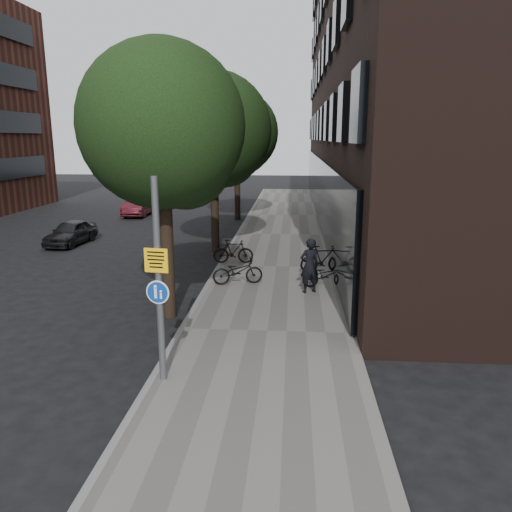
# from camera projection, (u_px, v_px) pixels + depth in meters

# --- Properties ---
(ground) EXTENTS (120.00, 120.00, 0.00)m
(ground) POSITION_uv_depth(u_px,v_px,m) (245.00, 400.00, 9.72)
(ground) COLOR black
(ground) RESTS_ON ground
(sidewalk) EXTENTS (4.50, 60.00, 0.12)m
(sidewalk) POSITION_uv_depth(u_px,v_px,m) (276.00, 268.00, 19.39)
(sidewalk) COLOR slate
(sidewalk) RESTS_ON ground
(curb_edge) EXTENTS (0.15, 60.00, 0.13)m
(curb_edge) POSITION_uv_depth(u_px,v_px,m) (219.00, 267.00, 19.55)
(curb_edge) COLOR slate
(curb_edge) RESTS_ON ground
(building_right_dark_brick) EXTENTS (12.00, 40.00, 18.00)m
(building_right_dark_brick) POSITION_uv_depth(u_px,v_px,m) (430.00, 65.00, 28.36)
(building_right_dark_brick) COLOR black
(building_right_dark_brick) RESTS_ON ground
(street_tree_near) EXTENTS (4.40, 4.40, 7.50)m
(street_tree_near) POSITION_uv_depth(u_px,v_px,m) (166.00, 133.00, 13.22)
(street_tree_near) COLOR black
(street_tree_near) RESTS_ON ground
(street_tree_mid) EXTENTS (5.00, 5.00, 7.80)m
(street_tree_mid) POSITION_uv_depth(u_px,v_px,m) (216.00, 135.00, 21.47)
(street_tree_mid) COLOR black
(street_tree_mid) RESTS_ON ground
(street_tree_far) EXTENTS (5.00, 5.00, 7.80)m
(street_tree_far) POSITION_uv_depth(u_px,v_px,m) (238.00, 136.00, 30.20)
(street_tree_far) COLOR black
(street_tree_far) RESTS_ON ground
(signpost) EXTENTS (0.48, 0.14, 4.16)m
(signpost) POSITION_uv_depth(u_px,v_px,m) (159.00, 281.00, 9.85)
(signpost) COLOR #595B5E
(signpost) RESTS_ON sidewalk
(pedestrian) EXTENTS (0.77, 0.66, 1.77)m
(pedestrian) POSITION_uv_depth(u_px,v_px,m) (309.00, 266.00, 15.92)
(pedestrian) COLOR black
(pedestrian) RESTS_ON sidewalk
(parked_bike_facade_near) EXTENTS (1.61, 0.65, 0.83)m
(parked_bike_facade_near) POSITION_uv_depth(u_px,v_px,m) (326.00, 275.00, 16.60)
(parked_bike_facade_near) COLOR black
(parked_bike_facade_near) RESTS_ON sidewalk
(parked_bike_facade_far) EXTENTS (1.78, 0.83, 1.03)m
(parked_bike_facade_far) POSITION_uv_depth(u_px,v_px,m) (323.00, 259.00, 18.33)
(parked_bike_facade_far) COLOR black
(parked_bike_facade_far) RESTS_ON sidewalk
(parked_bike_curb_near) EXTENTS (1.80, 1.00, 0.89)m
(parked_bike_curb_near) POSITION_uv_depth(u_px,v_px,m) (238.00, 271.00, 16.94)
(parked_bike_curb_near) COLOR black
(parked_bike_curb_near) RESTS_ON sidewalk
(parked_bike_curb_far) EXTENTS (1.61, 0.54, 0.96)m
(parked_bike_curb_far) POSITION_uv_depth(u_px,v_px,m) (233.00, 251.00, 19.76)
(parked_bike_curb_far) COLOR black
(parked_bike_curb_far) RESTS_ON sidewalk
(parked_car_near) EXTENTS (1.65, 3.48, 1.15)m
(parked_car_near) POSITION_uv_depth(u_px,v_px,m) (71.00, 233.00, 23.81)
(parked_car_near) COLOR black
(parked_car_near) RESTS_ON ground
(parked_car_mid) EXTENTS (1.42, 3.99, 1.31)m
(parked_car_mid) POSITION_uv_depth(u_px,v_px,m) (140.00, 205.00, 32.84)
(parked_car_mid) COLOR maroon
(parked_car_mid) RESTS_ON ground
(parked_car_far) EXTENTS (2.13, 4.45, 1.25)m
(parked_car_far) POSITION_uv_depth(u_px,v_px,m) (159.00, 196.00, 38.59)
(parked_car_far) COLOR black
(parked_car_far) RESTS_ON ground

